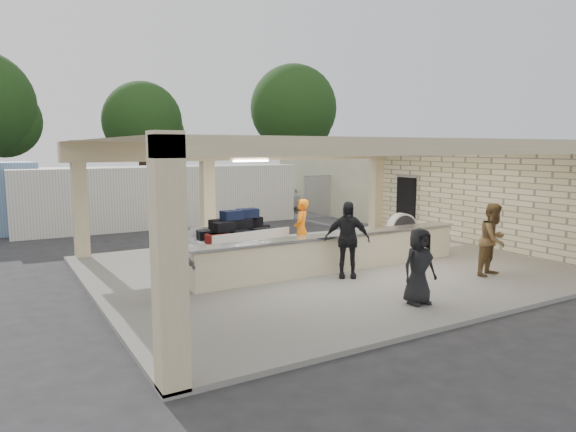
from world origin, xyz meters
TOP-DOWN VIEW (x-y plane):
  - ground at (0.00, 0.00)m, footprint 120.00×120.00m
  - pavilion at (0.21, 0.66)m, footprint 12.01×10.00m
  - baggage_counter at (0.00, -0.50)m, footprint 8.20×0.58m
  - luggage_cart at (-1.74, 1.91)m, footprint 2.68×1.85m
  - drum_fan at (3.86, 1.16)m, footprint 1.02×0.55m
  - baggage_handler at (-0.09, 1.07)m, footprint 0.70×0.72m
  - passenger_a at (3.16, -2.93)m, footprint 0.96×0.57m
  - passenger_b at (-0.17, -1.22)m, footprint 1.17×0.96m
  - passenger_c at (-4.50, -1.00)m, footprint 1.19×0.94m
  - passenger_d at (-0.22, -3.75)m, footprint 0.80×0.38m
  - car_white_a at (7.31, 12.73)m, footprint 4.89×3.03m
  - car_white_b at (13.04, 13.72)m, footprint 4.86×2.52m
  - car_dark at (7.31, 14.68)m, footprint 4.45×2.07m
  - container_white at (-1.40, 10.30)m, footprint 11.75×2.52m
  - fence at (11.00, 9.00)m, footprint 12.06×0.06m
  - tree_mid at (2.32, 26.16)m, footprint 6.00×5.60m
  - tree_right at (14.32, 25.16)m, footprint 7.20×7.00m
  - adjacent_building at (9.50, 10.00)m, footprint 6.00×8.00m

SIDE VIEW (x-z plane):
  - ground at x=0.00m, z-range 0.00..0.00m
  - baggage_counter at x=0.00m, z-range 0.10..1.08m
  - car_white_a at x=7.31m, z-range 0.00..1.30m
  - drum_fan at x=3.86m, z-range 0.14..1.23m
  - car_dark at x=7.31m, z-range 0.00..1.43m
  - car_white_b at x=13.04m, z-range 0.00..1.46m
  - luggage_cart at x=-1.74m, z-range 0.16..1.62m
  - passenger_d at x=-0.22m, z-range 0.10..1.70m
  - passenger_c at x=-4.50m, z-range 0.10..1.87m
  - baggage_handler at x=-0.09m, z-range 0.10..1.87m
  - passenger_a at x=3.16m, z-range 0.10..1.94m
  - fence at x=11.00m, z-range 0.04..2.07m
  - passenger_b at x=-0.17m, z-range 0.10..2.02m
  - container_white at x=-1.40m, z-range 0.00..2.54m
  - pavilion at x=0.21m, z-range -0.43..3.12m
  - adjacent_building at x=9.50m, z-range 0.00..3.20m
  - tree_mid at x=2.32m, z-range 0.96..8.96m
  - tree_right at x=14.32m, z-range 1.21..11.21m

